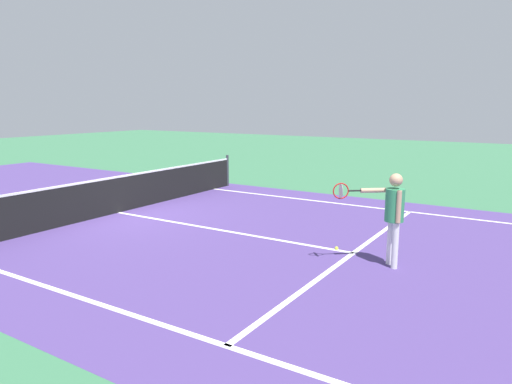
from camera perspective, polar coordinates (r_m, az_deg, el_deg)
The scene contains 9 objects.
ground_plane at distance 12.74m, azimuth -16.33°, elevation -2.41°, with size 60.00×60.00×0.00m, color #38724C.
court_surface_inbounds at distance 12.74m, azimuth -16.33°, elevation -2.41°, with size 10.62×24.40×0.00m, color #4C387A.
line_sideline_left at distance 5.99m, azimuth -7.29°, elevation -16.94°, with size 0.10×11.89×0.01m, color white.
line_sideline_right at distance 13.06m, azimuth 16.20°, elevation -2.08°, with size 0.10×11.89×0.01m, color white.
line_service_near at distance 9.13m, azimuth 11.73°, elevation -7.26°, with size 8.22×0.10×0.01m, color white.
line_center_service at distance 10.61m, azimuth -4.71°, elevation -4.56°, with size 0.10×6.40×0.01m, color white.
net at distance 12.64m, azimuth -16.45°, elevation -0.24°, with size 9.85×0.09×1.07m.
player_near at distance 8.31m, azimuth 16.26°, elevation -2.04°, with size 0.68×1.09×1.63m.
tennis_ball_mid_court at distance 9.27m, azimuth 9.76°, elevation -6.73°, with size 0.07×0.07×0.07m, color #CCE033.
Camera 1 is at (-8.19, -9.36, 2.76)m, focal length 32.95 mm.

